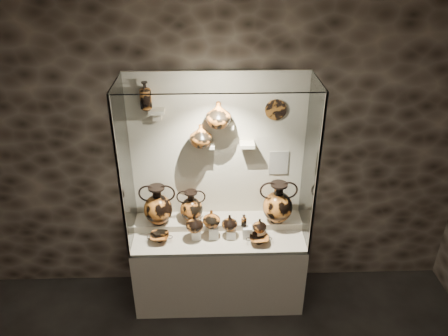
{
  "coord_description": "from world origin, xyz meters",
  "views": [
    {
      "loc": [
        -0.06,
        -1.31,
        3.5
      ],
      "look_at": [
        0.05,
        2.23,
        1.55
      ],
      "focal_mm": 35.0,
      "sensor_mm": 36.0,
      "label": 1
    }
  ],
  "objects_px": {
    "kylix_right": "(259,239)",
    "lekythos_tall": "(145,94)",
    "jug_e": "(260,225)",
    "lekythos_small": "(244,220)",
    "amphora_mid": "(191,206)",
    "jug_a": "(194,223)",
    "jug_c": "(230,222)",
    "ovoid_vase_a": "(201,136)",
    "amphora_right": "(278,202)",
    "kylix_left": "(160,237)",
    "jug_b": "(211,218)",
    "ovoid_vase_b": "(218,114)",
    "amphora_left": "(158,205)"
  },
  "relations": [
    {
      "from": "ovoid_vase_a",
      "to": "jug_a",
      "type": "bearing_deg",
      "value": -105.94
    },
    {
      "from": "amphora_mid",
      "to": "kylix_right",
      "type": "bearing_deg",
      "value": -0.72
    },
    {
      "from": "jug_e",
      "to": "ovoid_vase_a",
      "type": "xyz_separation_m",
      "value": [
        -0.55,
        0.25,
        0.85
      ]
    },
    {
      "from": "jug_e",
      "to": "ovoid_vase_a",
      "type": "height_order",
      "value": "ovoid_vase_a"
    },
    {
      "from": "amphora_mid",
      "to": "amphora_right",
      "type": "relative_size",
      "value": 0.77
    },
    {
      "from": "jug_e",
      "to": "kylix_left",
      "type": "height_order",
      "value": "jug_e"
    },
    {
      "from": "kylix_left",
      "to": "ovoid_vase_a",
      "type": "bearing_deg",
      "value": 25.49
    },
    {
      "from": "jug_c",
      "to": "lekythos_small",
      "type": "xyz_separation_m",
      "value": [
        0.14,
        0.0,
        0.02
      ]
    },
    {
      "from": "lekythos_tall",
      "to": "kylix_left",
      "type": "bearing_deg",
      "value": -100.76
    },
    {
      "from": "amphora_left",
      "to": "jug_e",
      "type": "xyz_separation_m",
      "value": [
        0.99,
        -0.18,
        -0.13
      ]
    },
    {
      "from": "amphora_mid",
      "to": "jug_a",
      "type": "xyz_separation_m",
      "value": [
        0.04,
        -0.22,
        -0.05
      ]
    },
    {
      "from": "jug_a",
      "to": "ovoid_vase_a",
      "type": "xyz_separation_m",
      "value": [
        0.08,
        0.25,
        0.81
      ]
    },
    {
      "from": "jug_b",
      "to": "ovoid_vase_b",
      "type": "bearing_deg",
      "value": 88.24
    },
    {
      "from": "kylix_right",
      "to": "ovoid_vase_b",
      "type": "bearing_deg",
      "value": 138.94
    },
    {
      "from": "jug_c",
      "to": "ovoid_vase_a",
      "type": "height_order",
      "value": "ovoid_vase_a"
    },
    {
      "from": "amphora_right",
      "to": "jug_a",
      "type": "bearing_deg",
      "value": -147.73
    },
    {
      "from": "jug_b",
      "to": "lekythos_tall",
      "type": "height_order",
      "value": "lekythos_tall"
    },
    {
      "from": "jug_b",
      "to": "lekythos_small",
      "type": "relative_size",
      "value": 1.2
    },
    {
      "from": "lekythos_small",
      "to": "ovoid_vase_a",
      "type": "height_order",
      "value": "ovoid_vase_a"
    },
    {
      "from": "amphora_right",
      "to": "jug_e",
      "type": "height_order",
      "value": "amphora_right"
    },
    {
      "from": "amphora_left",
      "to": "kylix_right",
      "type": "distance_m",
      "value": 1.04
    },
    {
      "from": "jug_b",
      "to": "lekythos_small",
      "type": "distance_m",
      "value": 0.32
    },
    {
      "from": "kylix_left",
      "to": "kylix_right",
      "type": "distance_m",
      "value": 0.96
    },
    {
      "from": "jug_b",
      "to": "jug_c",
      "type": "xyz_separation_m",
      "value": [
        0.17,
        0.0,
        -0.05
      ]
    },
    {
      "from": "kylix_right",
      "to": "lekythos_tall",
      "type": "relative_size",
      "value": 0.84
    },
    {
      "from": "jug_c",
      "to": "ovoid_vase_a",
      "type": "relative_size",
      "value": 0.74
    },
    {
      "from": "jug_b",
      "to": "ovoid_vase_a",
      "type": "distance_m",
      "value": 0.81
    },
    {
      "from": "kylix_right",
      "to": "ovoid_vase_b",
      "type": "relative_size",
      "value": 1.01
    },
    {
      "from": "jug_e",
      "to": "lekythos_small",
      "type": "bearing_deg",
      "value": 160.03
    },
    {
      "from": "jug_a",
      "to": "jug_b",
      "type": "distance_m",
      "value": 0.17
    },
    {
      "from": "jug_a",
      "to": "jug_e",
      "type": "height_order",
      "value": "jug_a"
    },
    {
      "from": "jug_c",
      "to": "ovoid_vase_b",
      "type": "xyz_separation_m",
      "value": [
        -0.1,
        0.21,
        1.04
      ]
    },
    {
      "from": "ovoid_vase_a",
      "to": "kylix_right",
      "type": "bearing_deg",
      "value": -30.56
    },
    {
      "from": "jug_a",
      "to": "jug_c",
      "type": "height_order",
      "value": "jug_a"
    },
    {
      "from": "amphora_left",
      "to": "kylix_right",
      "type": "height_order",
      "value": "amphora_left"
    },
    {
      "from": "lekythos_small",
      "to": "ovoid_vase_a",
      "type": "bearing_deg",
      "value": 128.42
    },
    {
      "from": "jug_a",
      "to": "ovoid_vase_a",
      "type": "bearing_deg",
      "value": 72.07
    },
    {
      "from": "kylix_left",
      "to": "jug_c",
      "type": "bearing_deg",
      "value": -3.32
    },
    {
      "from": "amphora_mid",
      "to": "amphora_right",
      "type": "bearing_deg",
      "value": 21.17
    },
    {
      "from": "amphora_mid",
      "to": "lekythos_tall",
      "type": "distance_m",
      "value": 1.2
    },
    {
      "from": "kylix_left",
      "to": "kylix_right",
      "type": "relative_size",
      "value": 0.98
    },
    {
      "from": "jug_b",
      "to": "kylix_left",
      "type": "xyz_separation_m",
      "value": [
        -0.5,
        -0.05,
        -0.17
      ]
    },
    {
      "from": "amphora_left",
      "to": "lekythos_tall",
      "type": "bearing_deg",
      "value": 100.19
    },
    {
      "from": "jug_c",
      "to": "ovoid_vase_b",
      "type": "height_order",
      "value": "ovoid_vase_b"
    },
    {
      "from": "amphora_mid",
      "to": "jug_a",
      "type": "relative_size",
      "value": 1.94
    },
    {
      "from": "amphora_left",
      "to": "lekythos_tall",
      "type": "height_order",
      "value": "lekythos_tall"
    },
    {
      "from": "amphora_mid",
      "to": "lekythos_small",
      "type": "bearing_deg",
      "value": 3.82
    },
    {
      "from": "jug_a",
      "to": "jug_e",
      "type": "bearing_deg",
      "value": -1.03
    },
    {
      "from": "kylix_left",
      "to": "lekythos_tall",
      "type": "relative_size",
      "value": 0.82
    },
    {
      "from": "amphora_left",
      "to": "lekythos_small",
      "type": "distance_m",
      "value": 0.86
    }
  ]
}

